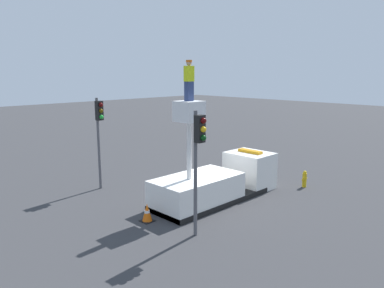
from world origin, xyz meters
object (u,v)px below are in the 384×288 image
object	(u,v)px
traffic_light_across	(99,125)
traffic_light_pole	(198,149)
fire_hydrant	(304,179)
traffic_cone_rear	(147,213)
bucket_truck	(217,182)
worker	(189,81)

from	to	relation	value
traffic_light_across	traffic_light_pole	bearing A→B (deg)	-94.08
traffic_light_pole	traffic_light_across	bearing A→B (deg)	85.92
fire_hydrant	traffic_cone_rear	size ratio (longest dim) A/B	1.17
bucket_truck	fire_hydrant	distance (m)	5.30
traffic_light_pole	traffic_cone_rear	xyz separation A→B (m)	(-0.47, 2.53, -3.04)
bucket_truck	worker	distance (m)	5.28
traffic_light_across	traffic_cone_rear	bearing A→B (deg)	-101.09
bucket_truck	traffic_cone_rear	world-z (taller)	bucket_truck
traffic_light_across	worker	bearing A→B (deg)	-76.75
fire_hydrant	traffic_light_across	bearing A→B (deg)	136.99
bucket_truck	worker	bearing A→B (deg)	180.00
worker	traffic_light_across	size ratio (longest dim) A/B	0.36
bucket_truck	traffic_light_across	world-z (taller)	bucket_truck
traffic_light_pole	fire_hydrant	bearing A→B (deg)	1.88
traffic_cone_rear	fire_hydrant	bearing A→B (deg)	-14.00
worker	traffic_cone_rear	world-z (taller)	worker
fire_hydrant	bucket_truck	bearing A→B (deg)	156.90
bucket_truck	fire_hydrant	size ratio (longest dim) A/B	7.82
worker	fire_hydrant	bearing A→B (deg)	-17.11
bucket_truck	traffic_light_pole	xyz separation A→B (m)	(-3.69, -2.35, 2.55)
fire_hydrant	traffic_cone_rear	world-z (taller)	fire_hydrant
worker	traffic_cone_rear	distance (m)	5.90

